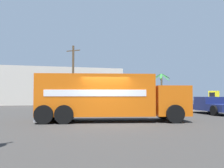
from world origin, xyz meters
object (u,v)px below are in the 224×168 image
object	(u,v)px
vending_machine_blue	(214,99)
palm_tree_far	(161,83)
delivery_truck	(108,97)
pickup_navy	(211,105)
vending_machine_red	(174,99)
utility_pole	(73,75)

from	to	relation	value
vending_machine_blue	palm_tree_far	distance (m)	8.89
delivery_truck	pickup_navy	world-z (taller)	delivery_truck
vending_machine_red	vending_machine_blue	size ratio (longest dim) A/B	1.00
vending_machine_red	palm_tree_far	world-z (taller)	palm_tree_far
palm_tree_far	utility_pole	xyz separation A→B (m)	(-12.05, 2.93, 1.16)
delivery_truck	palm_tree_far	bearing A→B (deg)	54.76
vending_machine_blue	delivery_truck	bearing A→B (deg)	-146.91
utility_pole	delivery_truck	bearing A→B (deg)	-91.96
vending_machine_red	delivery_truck	bearing A→B (deg)	-130.55
pickup_navy	palm_tree_far	distance (m)	15.31
palm_tree_far	delivery_truck	bearing A→B (deg)	-125.24
vending_machine_red	pickup_navy	bearing A→B (deg)	-106.05
delivery_truck	palm_tree_far	world-z (taller)	palm_tree_far
utility_pole	vending_machine_red	bearing A→B (deg)	-25.10
pickup_navy	palm_tree_far	size ratio (longest dim) A/B	1.19
delivery_truck	utility_pole	distance (m)	21.22
pickup_navy	vending_machine_red	bearing A→B (deg)	73.95
delivery_truck	pickup_navy	size ratio (longest dim) A/B	1.68
delivery_truck	vending_machine_blue	xyz separation A→B (m)	(14.92, 9.72, -0.36)
pickup_navy	delivery_truck	bearing A→B (deg)	-161.04
delivery_truck	palm_tree_far	distance (m)	22.20
vending_machine_blue	palm_tree_far	size ratio (longest dim) A/B	0.42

